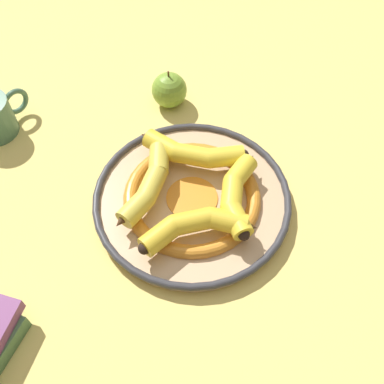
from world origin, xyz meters
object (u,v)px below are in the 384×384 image
banana_a (196,226)px  banana_d (236,193)px  decorative_bowl (192,199)px  apple (169,90)px  banana_c (191,152)px  banana_b (148,186)px

banana_a → banana_d: 0.10m
decorative_bowl → apple: 0.28m
decorative_bowl → apple: bearing=66.8°
decorative_bowl → banana_c: bearing=57.8°
banana_d → apple: (0.05, 0.31, -0.02)m
banana_a → banana_c: same height
banana_a → banana_b: same height
banana_c → apple: apple is taller
banana_b → apple: 0.27m
banana_a → apple: (0.15, 0.32, -0.02)m
decorative_bowl → apple: apple is taller
banana_b → apple: apple is taller
decorative_bowl → banana_b: 0.09m
banana_d → apple: 0.31m
banana_c → banana_d: size_ratio=1.17×
banana_a → decorative_bowl: bearing=-99.6°
banana_c → banana_d: (0.02, -0.12, -0.00)m
banana_a → banana_d: size_ratio=1.33×
decorative_bowl → banana_c: banana_c is taller
banana_b → banana_d: bearing=-77.5°
decorative_bowl → banana_c: (0.04, 0.07, 0.04)m
banana_b → apple: bearing=11.6°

